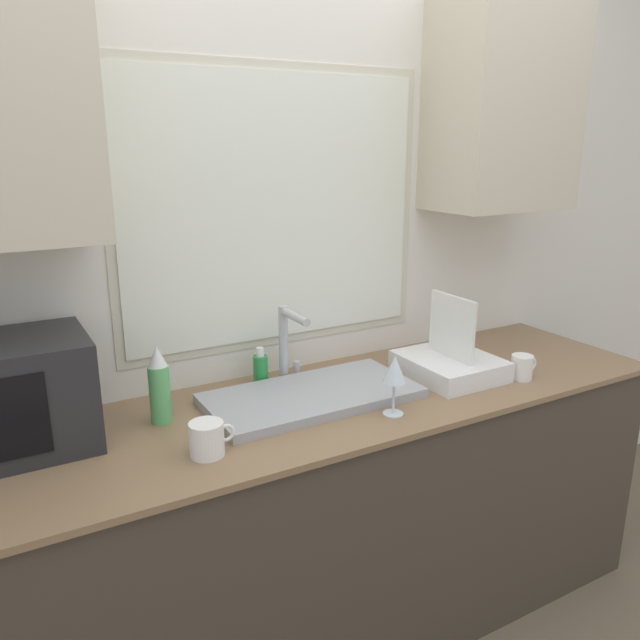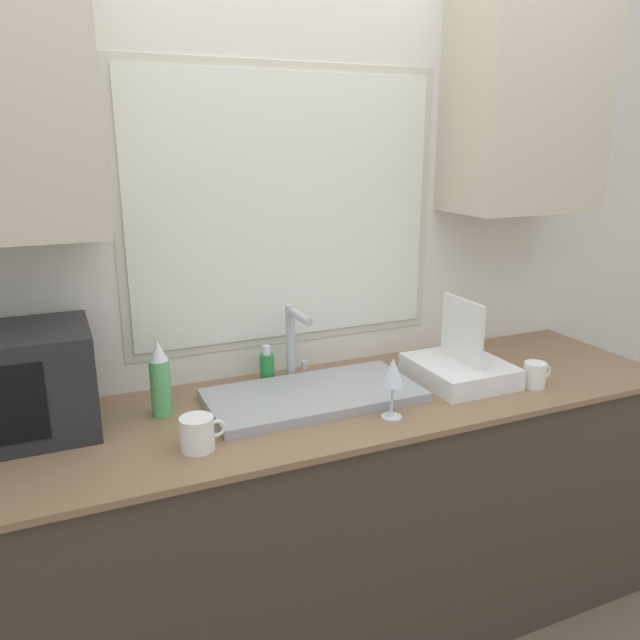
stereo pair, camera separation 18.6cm
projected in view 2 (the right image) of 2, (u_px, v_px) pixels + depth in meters
name	position (u px, v px, depth m)	size (l,w,h in m)	color
countertop	(323.00, 521.00, 2.11)	(2.45, 0.67, 0.88)	#42382D
wall_back	(287.00, 223.00, 2.11)	(6.00, 0.38, 2.60)	silver
sink_basin	(313.00, 395.00, 1.99)	(0.68, 0.34, 0.03)	#9EA0A5
faucet	(294.00, 337.00, 2.11)	(0.08, 0.18, 0.27)	#B7B7BC
dish_rack	(460.00, 368.00, 2.15)	(0.29, 0.33, 0.29)	white
spray_bottle	(160.00, 380.00, 1.86)	(0.06, 0.06, 0.24)	#59B266
soap_bottle	(267.00, 367.00, 2.13)	(0.05, 0.05, 0.13)	#268C3F
mug_near_sink	(198.00, 433.00, 1.66)	(0.13, 0.09, 0.09)	white
wine_glass	(393.00, 374.00, 1.83)	(0.07, 0.07, 0.19)	silver
mug_by_rack	(535.00, 375.00, 2.09)	(0.11, 0.07, 0.09)	white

